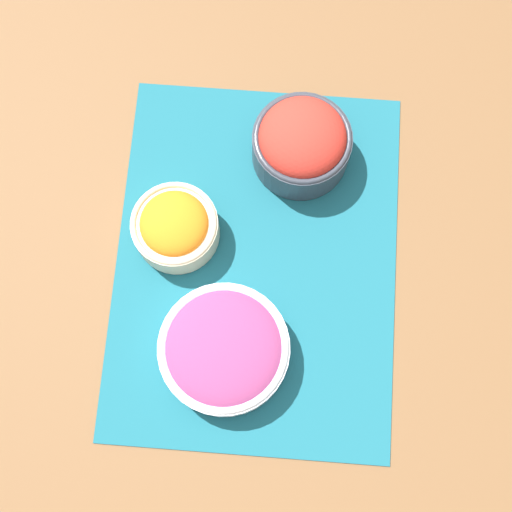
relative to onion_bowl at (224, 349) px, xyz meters
name	(u,v)px	position (x,y,z in m)	size (l,w,h in m)	color
ground_plane	(256,262)	(-0.13, 0.03, -0.04)	(3.00, 3.00, 0.00)	brown
placemat	(256,262)	(-0.13, 0.03, -0.03)	(0.52, 0.39, 0.00)	#195B6B
onion_bowl	(224,349)	(0.00, 0.00, 0.00)	(0.17, 0.17, 0.06)	silver
tomato_bowl	(302,143)	(-0.29, 0.08, 0.01)	(0.14, 0.14, 0.10)	#333842
carrot_bowl	(175,227)	(-0.16, -0.08, 0.00)	(0.12, 0.12, 0.07)	beige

